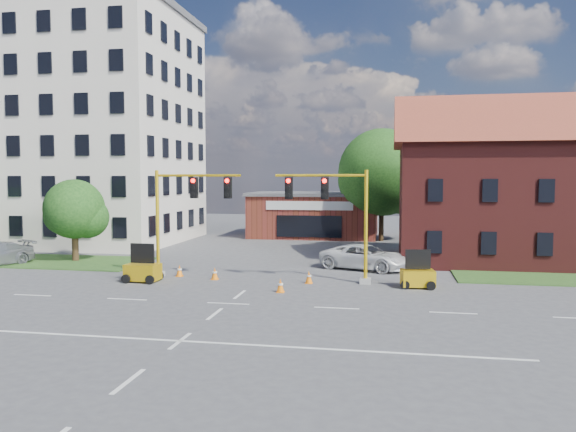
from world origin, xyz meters
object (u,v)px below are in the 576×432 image
(signal_mast_east, at_px, (336,212))
(trailer_west, at_px, (143,270))
(signal_mast_west, at_px, (184,210))
(pickup_white, at_px, (365,257))
(trailer_east, at_px, (418,276))

(signal_mast_east, relative_size, trailer_west, 3.04)
(signal_mast_west, xyz_separation_m, pickup_white, (10.11, 4.83, -3.14))
(pickup_white, bearing_deg, trailer_east, -130.80)
(signal_mast_west, xyz_separation_m, trailer_west, (-1.84, -1.66, -3.28))
(signal_mast_west, relative_size, trailer_east, 3.22)
(signal_mast_west, relative_size, trailer_west, 3.04)
(signal_mast_west, height_order, trailer_east, signal_mast_west)
(signal_mast_west, height_order, pickup_white, signal_mast_west)
(signal_mast_east, height_order, trailer_east, signal_mast_east)
(signal_mast_east, distance_m, pickup_white, 5.93)
(signal_mast_west, distance_m, signal_mast_east, 8.71)
(trailer_east, xyz_separation_m, pickup_white, (-3.00, 5.45, 0.18))
(signal_mast_east, height_order, trailer_west, signal_mast_east)
(signal_mast_east, xyz_separation_m, pickup_white, (1.40, 4.83, -3.14))
(trailer_east, bearing_deg, signal_mast_east, 163.34)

